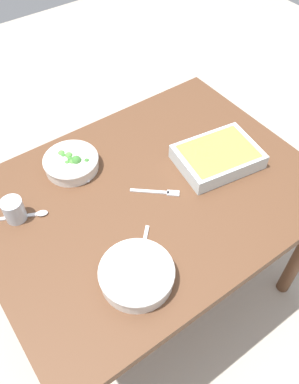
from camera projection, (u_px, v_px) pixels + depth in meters
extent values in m
plane|color=#B2A899|center=(150.00, 287.00, 1.99)|extent=(6.00, 6.00, 0.00)
cube|color=brown|center=(149.00, 196.00, 1.44)|extent=(1.20, 0.90, 0.04)
cylinder|color=brown|center=(189.00, 149.00, 2.13)|extent=(0.06, 0.06, 0.70)
cylinder|color=silver|center=(137.00, 275.00, 1.18)|extent=(0.22, 0.22, 0.05)
torus|color=silver|center=(137.00, 271.00, 1.16)|extent=(0.23, 0.23, 0.01)
cylinder|color=#B2844C|center=(137.00, 275.00, 1.18)|extent=(0.18, 0.18, 0.03)
sphere|color=silver|center=(147.00, 286.00, 1.13)|extent=(0.02, 0.02, 0.02)
sphere|color=#C66633|center=(134.00, 277.00, 1.15)|extent=(0.01, 0.01, 0.01)
sphere|color=silver|center=(136.00, 273.00, 1.16)|extent=(0.02, 0.02, 0.02)
sphere|color=silver|center=(134.00, 269.00, 1.17)|extent=(0.02, 0.02, 0.02)
cylinder|color=silver|center=(71.00, 163.00, 1.48)|extent=(0.20, 0.20, 0.05)
torus|color=silver|center=(71.00, 159.00, 1.46)|extent=(0.21, 0.21, 0.01)
cylinder|color=#8CB272|center=(71.00, 163.00, 1.48)|extent=(0.16, 0.16, 0.02)
sphere|color=#3D7A33|center=(76.00, 161.00, 1.46)|extent=(0.04, 0.04, 0.04)
sphere|color=#569E42|center=(72.00, 163.00, 1.45)|extent=(0.02, 0.02, 0.02)
sphere|color=#569E42|center=(62.00, 154.00, 1.48)|extent=(0.03, 0.03, 0.03)
sphere|color=#569E42|center=(73.00, 163.00, 1.45)|extent=(0.02, 0.02, 0.02)
sphere|color=#3D7A33|center=(70.00, 160.00, 1.46)|extent=(0.02, 0.02, 0.02)
sphere|color=#3D7A33|center=(64.00, 156.00, 1.48)|extent=(0.02, 0.02, 0.02)
sphere|color=#569E42|center=(69.00, 156.00, 1.47)|extent=(0.03, 0.03, 0.03)
sphere|color=#478C38|center=(68.00, 163.00, 1.45)|extent=(0.02, 0.02, 0.02)
sphere|color=#3D7A33|center=(87.00, 161.00, 1.46)|extent=(0.02, 0.02, 0.02)
sphere|color=#3D7A33|center=(77.00, 162.00, 1.46)|extent=(0.03, 0.03, 0.03)
cube|color=silver|center=(218.00, 157.00, 1.49)|extent=(0.33, 0.26, 0.06)
cube|color=gold|center=(218.00, 154.00, 1.49)|extent=(0.29, 0.23, 0.04)
cylinder|color=#B2BCC6|center=(14.00, 210.00, 1.32)|extent=(0.07, 0.07, 0.08)
cylinder|color=black|center=(15.00, 212.00, 1.33)|extent=(0.06, 0.06, 0.05)
cube|color=silver|center=(144.00, 244.00, 1.28)|extent=(0.11, 0.11, 0.01)
ellipsoid|color=silver|center=(139.00, 266.00, 1.22)|extent=(0.05, 0.05, 0.01)
cube|color=silver|center=(72.00, 167.00, 1.50)|extent=(0.03, 0.14, 0.01)
ellipsoid|color=silver|center=(86.00, 179.00, 1.45)|extent=(0.03, 0.04, 0.01)
cube|color=silver|center=(17.00, 217.00, 1.35)|extent=(0.13, 0.07, 0.01)
ellipsoid|color=silver|center=(42.00, 213.00, 1.35)|extent=(0.05, 0.04, 0.01)
cube|color=silver|center=(149.00, 191.00, 1.42)|extent=(0.11, 0.10, 0.01)
cube|color=silver|center=(173.00, 193.00, 1.41)|extent=(0.05, 0.05, 0.01)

